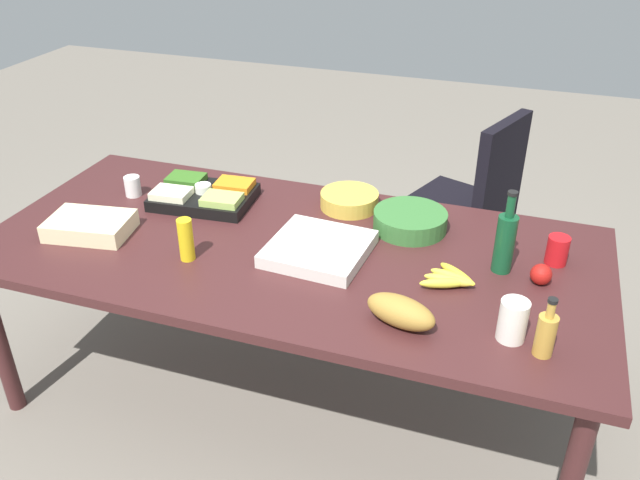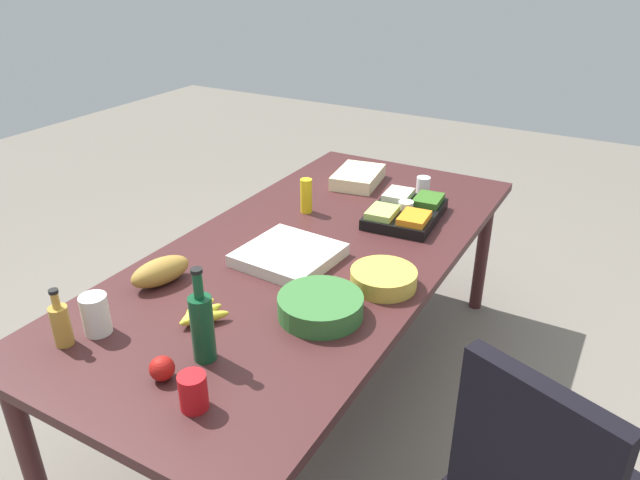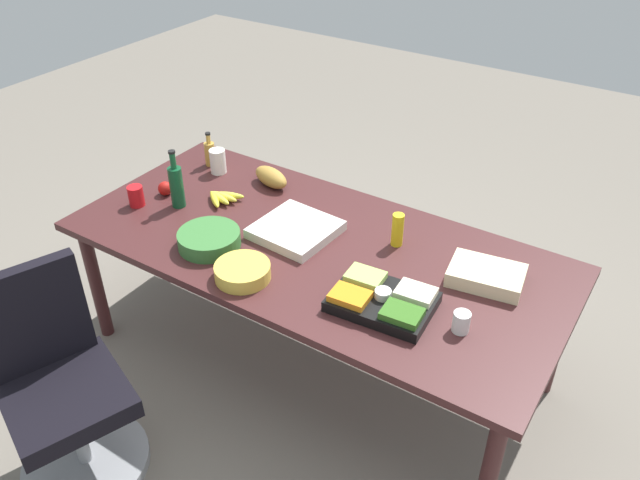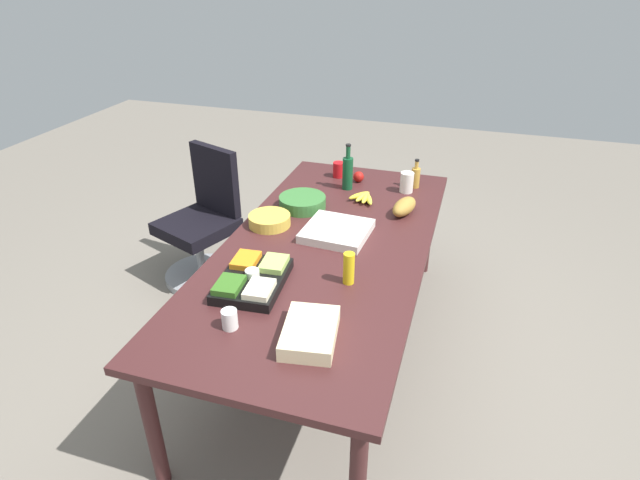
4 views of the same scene
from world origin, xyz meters
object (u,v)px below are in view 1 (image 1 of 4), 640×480
(sheet_cake, at_px, (90,226))
(office_chair, at_px, (463,222))
(chip_bowl, at_px, (349,200))
(salad_bowl, at_px, (410,221))
(paper_cup, at_px, (133,186))
(mustard_bottle, at_px, (186,240))
(mayo_jar, at_px, (513,320))
(veggie_tray, at_px, (204,195))
(red_solo_cup, at_px, (557,250))
(conference_table, at_px, (291,260))
(pizza_box, at_px, (319,249))
(banana_bunch, at_px, (450,279))
(dressing_bottle, at_px, (546,333))
(bread_loaf, at_px, (401,312))
(wine_bottle, at_px, (505,241))
(apple_red, at_px, (541,274))

(sheet_cake, bearing_deg, office_chair, -136.29)
(chip_bowl, height_order, salad_bowl, salad_bowl)
(paper_cup, distance_m, mustard_bottle, 0.64)
(sheet_cake, xyz_separation_m, mayo_jar, (-1.65, 0.14, 0.03))
(veggie_tray, relative_size, red_solo_cup, 4.03)
(conference_table, distance_m, mayo_jar, 0.92)
(office_chair, xyz_separation_m, sheet_cake, (1.34, 1.28, 0.41))
(conference_table, relative_size, pizza_box, 6.69)
(conference_table, distance_m, banana_bunch, 0.64)
(dressing_bottle, xyz_separation_m, bread_loaf, (0.44, -0.00, -0.03))
(sheet_cake, bearing_deg, pizza_box, -171.22)
(paper_cup, height_order, wine_bottle, wine_bottle)
(office_chair, distance_m, salad_bowl, 0.94)
(sheet_cake, distance_m, wine_bottle, 1.61)
(conference_table, relative_size, red_solo_cup, 21.88)
(office_chair, bearing_deg, chip_bowl, 59.46)
(sheet_cake, xyz_separation_m, wine_bottle, (-1.59, -0.25, 0.09))
(pizza_box, height_order, sheet_cake, sheet_cake)
(paper_cup, xyz_separation_m, mayo_jar, (-1.68, 0.50, 0.02))
(conference_table, bearing_deg, wine_bottle, -173.76)
(salad_bowl, xyz_separation_m, red_solo_cup, (-0.57, 0.08, 0.02))
(wine_bottle, distance_m, mustard_bottle, 1.16)
(paper_cup, bearing_deg, chip_bowl, -167.94)
(red_solo_cup, bearing_deg, bread_loaf, 50.08)
(mustard_bottle, bearing_deg, office_chair, -123.49)
(sheet_cake, xyz_separation_m, red_solo_cup, (-1.77, -0.37, 0.02))
(mayo_jar, height_order, red_solo_cup, mayo_jar)
(veggie_tray, height_order, chip_bowl, veggie_tray)
(conference_table, bearing_deg, red_solo_cup, -168.32)
(apple_red, height_order, wine_bottle, wine_bottle)
(pizza_box, bearing_deg, mustard_bottle, 26.18)
(paper_cup, distance_m, dressing_bottle, 1.86)
(wine_bottle, xyz_separation_m, red_solo_cup, (-0.19, -0.12, -0.07))
(sheet_cake, distance_m, apple_red, 1.74)
(sheet_cake, relative_size, red_solo_cup, 2.91)
(office_chair, height_order, mustard_bottle, office_chair)
(office_chair, relative_size, dressing_bottle, 4.88)
(conference_table, relative_size, salad_bowl, 8.08)
(sheet_cake, relative_size, banana_bunch, 1.60)
(apple_red, bearing_deg, wine_bottle, -18.00)
(salad_bowl, xyz_separation_m, wine_bottle, (-0.38, 0.20, 0.08))
(veggie_tray, xyz_separation_m, red_solo_cup, (-1.47, 0.03, 0.02))
(conference_table, bearing_deg, bread_loaf, 145.68)
(dressing_bottle, xyz_separation_m, mustard_bottle, (1.29, -0.14, 0.01))
(office_chair, relative_size, sheet_cake, 3.10)
(chip_bowl, xyz_separation_m, apple_red, (-0.81, 0.35, 0.00))
(conference_table, height_order, banana_bunch, banana_bunch)
(salad_bowl, xyz_separation_m, banana_bunch, (-0.22, 0.35, -0.01))
(paper_cup, relative_size, mayo_jar, 0.65)
(salad_bowl, relative_size, red_solo_cup, 2.71)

